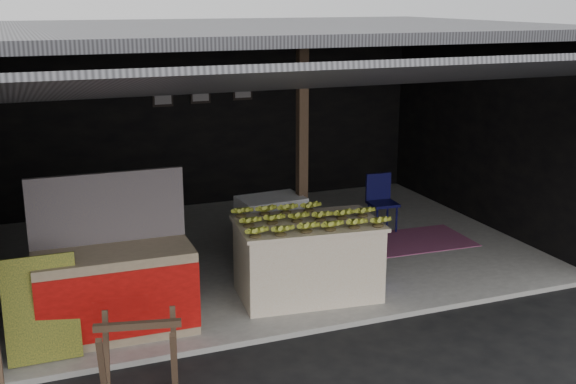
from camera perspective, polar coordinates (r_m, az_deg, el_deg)
name	(u,v)px	position (r m, az deg, el deg)	size (l,w,h in m)	color
ground	(344,329)	(7.69, 4.47, -10.72)	(80.00, 80.00, 0.00)	black
concrete_slab	(264,250)	(9.81, -1.90, -4.63)	(7.00, 5.00, 0.06)	gray
shophouse	(255,95)	(9.61, -2.64, 7.67)	(7.40, 7.29, 3.02)	black
banana_table	(307,258)	(8.16, 1.55, -5.27)	(1.68, 1.14, 0.88)	silver
banana_pile	(308,214)	(8.00, 1.58, -1.77)	(1.47, 0.88, 0.17)	gold
white_crate	(271,231)	(9.10, -1.35, -3.09)	(0.83, 0.60, 0.88)	white
neighbor_stall	(115,288)	(7.47, -13.48, -7.37)	(1.57, 0.73, 1.60)	#998466
green_signboard	(41,309)	(7.12, -18.92, -8.76)	(0.67, 0.04, 1.00)	black
sawhorse	(139,350)	(6.40, -11.69, -12.16)	(0.75, 0.74, 0.71)	#4A3325
water_barrel	(366,265)	(8.59, 6.19, -5.75)	(0.32, 0.32, 0.47)	#0C128A
plastic_chair	(381,197)	(10.55, 7.33, -0.42)	(0.41, 0.41, 0.82)	#0B0B3E
magenta_rug	(415,240)	(10.24, 10.01, -3.78)	(1.50, 1.00, 0.01)	#7D1B5E
picture_frames	(202,90)	(11.56, -6.79, 8.01)	(1.62, 0.04, 0.46)	black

